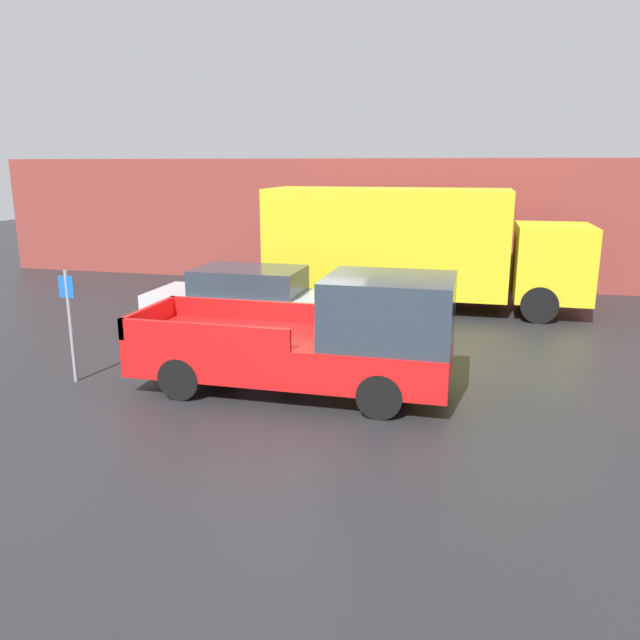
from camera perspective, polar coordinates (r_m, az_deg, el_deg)
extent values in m
plane|color=#232326|center=(11.67, -2.79, -5.67)|extent=(60.00, 60.00, 0.00)
cube|color=brown|center=(21.00, 5.22, 8.87)|extent=(28.00, 0.15, 4.13)
cube|color=red|center=(11.07, -2.65, -3.11)|extent=(5.56, 1.99, 0.68)
cube|color=#28333D|center=(10.49, 6.36, 0.93)|extent=(2.11, 1.87, 1.12)
cube|color=red|center=(12.19, -7.06, 0.96)|extent=(3.06, 0.10, 0.37)
cube|color=red|center=(10.51, -10.72, -1.31)|extent=(3.06, 0.10, 0.37)
cube|color=red|center=(11.98, -15.31, 0.33)|extent=(0.10, 1.99, 0.37)
cylinder|color=black|center=(11.64, 6.79, -3.88)|extent=(0.74, 0.26, 0.74)
cylinder|color=black|center=(10.00, 5.49, -6.89)|extent=(0.74, 0.26, 0.74)
cylinder|color=black|center=(12.51, -9.08, -2.68)|extent=(0.74, 0.26, 0.74)
cylinder|color=black|center=(11.00, -12.63, -5.20)|extent=(0.74, 0.26, 0.74)
cube|color=#B7BABF|center=(14.70, -6.92, 1.14)|extent=(4.44, 1.85, 0.72)
cube|color=#28333D|center=(14.53, -6.50, 3.61)|extent=(2.44, 1.63, 0.58)
cylinder|color=black|center=(15.12, -0.89, 0.43)|extent=(0.75, 0.22, 0.75)
cylinder|color=black|center=(13.58, -2.68, -1.16)|extent=(0.75, 0.22, 0.75)
cylinder|color=black|center=(16.03, -10.44, 0.98)|extent=(0.75, 0.22, 0.75)
cylinder|color=black|center=(14.59, -13.09, -0.45)|extent=(0.75, 0.22, 0.75)
cube|color=gold|center=(17.77, 20.46, 5.01)|extent=(1.92, 2.37, 1.95)
cube|color=gold|center=(17.76, 6.12, 7.27)|extent=(6.62, 2.49, 2.84)
cylinder|color=black|center=(18.98, 18.83, 2.75)|extent=(0.94, 0.30, 0.94)
cylinder|color=black|center=(16.81, 19.40, 1.33)|extent=(0.94, 0.30, 0.94)
cylinder|color=black|center=(19.27, 2.49, 3.66)|extent=(0.94, 0.30, 0.94)
cylinder|color=black|center=(17.14, 1.00, 2.37)|extent=(0.94, 0.30, 0.94)
cylinder|color=gray|center=(12.26, -21.82, -0.60)|extent=(0.07, 0.07, 2.10)
cube|color=blue|center=(12.09, -22.20, 2.82)|extent=(0.30, 0.02, 0.40)
cube|color=#194CB2|center=(20.98, 3.26, 4.74)|extent=(0.45, 0.40, 1.11)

